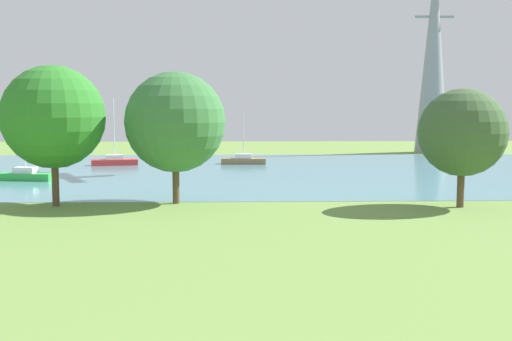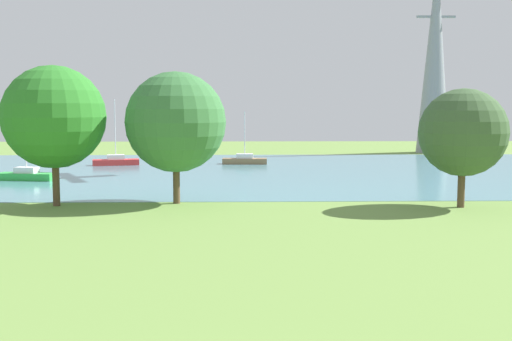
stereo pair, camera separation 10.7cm
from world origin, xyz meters
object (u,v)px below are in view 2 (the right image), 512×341
tree_mid_shore (176,122)px  electricity_pylon (435,54)px  sailboat_red (116,161)px  sailboat_brown (245,160)px  tree_west_near (54,117)px  tree_east_far (463,133)px  sailboat_green (27,175)px

tree_mid_shore → electricity_pylon: 53.98m
sailboat_red → sailboat_brown: sailboat_red is taller
tree_west_near → sailboat_red: bearing=93.7°
tree_mid_shore → tree_east_far: bearing=-6.4°
electricity_pylon → tree_west_near: bearing=-130.0°
tree_mid_shore → electricity_pylon: electricity_pylon is taller
sailboat_red → tree_west_near: bearing=-86.3°
tree_east_far → tree_west_near: bearing=177.3°
sailboat_green → electricity_pylon: size_ratio=0.21×
sailboat_green → tree_mid_shore: (13.94, -12.97, 4.74)m
sailboat_brown → electricity_pylon: electricity_pylon is taller
tree_east_far → electricity_pylon: bearing=74.8°
sailboat_brown → tree_east_far: tree_east_far is taller
sailboat_red → electricity_pylon: electricity_pylon is taller
sailboat_green → tree_west_near: 16.05m
sailboat_red → sailboat_green: 14.37m
sailboat_brown → tree_west_near: tree_west_near is taller
sailboat_green → tree_mid_shore: 19.62m
sailboat_green → tree_east_far: tree_east_far is taller
sailboat_green → tree_east_far: size_ratio=0.76×
sailboat_red → tree_west_near: (1.76, -27.32, 5.06)m
tree_west_near → tree_east_far: tree_west_near is taller
tree_west_near → tree_east_far: (25.06, -1.19, -0.93)m
sailboat_green → tree_mid_shore: size_ratio=0.66×
sailboat_red → tree_mid_shore: 28.47m
tree_mid_shore → tree_east_far: size_ratio=1.15×
sailboat_brown → tree_mid_shore: 28.33m
tree_west_near → sailboat_green: bearing=115.4°
sailboat_brown → tree_west_near: bearing=-112.9°
electricity_pylon → tree_east_far: bearing=-105.2°
sailboat_brown → tree_east_far: size_ratio=0.78×
sailboat_brown → tree_east_far: (13.11, -29.54, 4.14)m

